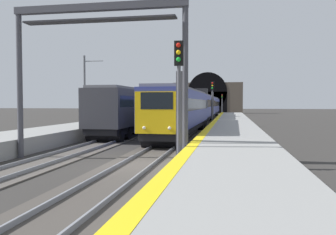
{
  "coord_description": "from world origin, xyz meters",
  "views": [
    {
      "loc": [
        -15.04,
        -4.07,
        2.82
      ],
      "look_at": [
        10.81,
        0.58,
        1.73
      ],
      "focal_mm": 37.43,
      "sensor_mm": 36.0,
      "label": 1
    }
  ],
  "objects": [
    {
      "name": "train_main_approaching",
      "position": [
        34.24,
        0.0,
        2.28
      ],
      "size": [
        59.33,
        3.0,
        4.87
      ],
      "rotation": [
        0.0,
        0.0,
        3.13
      ],
      "color": "navy",
      "rests_on": "ground_plane"
    },
    {
      "name": "platform_right",
      "position": [
        0.0,
        -4.2,
        0.47
      ],
      "size": [
        112.0,
        4.08,
        0.94
      ],
      "primitive_type": "cube",
      "color": "gray",
      "rests_on": "ground_plane"
    },
    {
      "name": "platform_right_edge_strip",
      "position": [
        0.0,
        -2.41,
        0.95
      ],
      "size": [
        112.0,
        0.5,
        0.01
      ],
      "primitive_type": "cube",
      "color": "yellow",
      "rests_on": "platform_right"
    },
    {
      "name": "catenary_mast_near",
      "position": [
        20.0,
        11.2,
        4.03
      ],
      "size": [
        0.22,
        2.17,
        7.84
      ],
      "color": "#595B60",
      "rests_on": "ground_plane"
    },
    {
      "name": "ground_plane",
      "position": [
        0.0,
        0.0,
        0.0
      ],
      "size": [
        320.0,
        320.0,
        0.0
      ],
      "primitive_type": "plane",
      "color": "#302D2B"
    },
    {
      "name": "railway_signal_mid",
      "position": [
        27.33,
        -1.87,
        3.26
      ],
      "size": [
        0.39,
        0.38,
        5.41
      ],
      "rotation": [
        0.0,
        0.0,
        3.14
      ],
      "color": "#4C4C54",
      "rests_on": "ground_plane"
    },
    {
      "name": "train_adjacent_platform",
      "position": [
        36.92,
        4.6,
        2.33
      ],
      "size": [
        58.81,
        3.28,
        4.97
      ],
      "rotation": [
        0.0,
        0.0,
        -0.02
      ],
      "color": "#333338",
      "rests_on": "ground_plane"
    },
    {
      "name": "railway_signal_near",
      "position": [
        -0.18,
        -1.87,
        3.29
      ],
      "size": [
        0.39,
        0.38,
        5.46
      ],
      "rotation": [
        0.0,
        0.0,
        3.14
      ],
      "color": "#4C4C54",
      "rests_on": "ground_plane"
    },
    {
      "name": "track_adjacent_line",
      "position": [
        0.0,
        4.6,
        0.04
      ],
      "size": [
        160.0,
        2.71,
        0.21
      ],
      "color": "#4C4742",
      "rests_on": "ground_plane"
    },
    {
      "name": "railway_signal_far",
      "position": [
        74.56,
        -1.87,
        3.09
      ],
      "size": [
        0.39,
        0.38,
        5.1
      ],
      "rotation": [
        0.0,
        0.0,
        3.14
      ],
      "color": "#4C4C54",
      "rests_on": "ground_plane"
    },
    {
      "name": "overhead_signal_gantry",
      "position": [
        1.24,
        2.3,
        5.74
      ],
      "size": [
        0.7,
        8.8,
        7.64
      ],
      "color": "#3F3F47",
      "rests_on": "ground_plane"
    },
    {
      "name": "track_main_line",
      "position": [
        0.0,
        0.0,
        0.04
      ],
      "size": [
        160.0,
        3.1,
        0.21
      ],
      "color": "#423D38",
      "rests_on": "ground_plane"
    },
    {
      "name": "tunnel_portal",
      "position": [
        82.81,
        2.3,
        4.27
      ],
      "size": [
        2.95,
        19.08,
        11.28
      ],
      "color": "#51473D",
      "rests_on": "ground_plane"
    }
  ]
}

